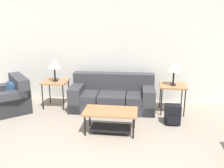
{
  "coord_description": "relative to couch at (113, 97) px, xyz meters",
  "views": [
    {
      "loc": [
        0.58,
        -1.98,
        2.26
      ],
      "look_at": [
        -0.04,
        2.97,
        0.8
      ],
      "focal_mm": 40.0,
      "sensor_mm": 36.0,
      "label": 1
    }
  ],
  "objects": [
    {
      "name": "table_lamp_left",
      "position": [
        -1.38,
        -0.05,
        0.77
      ],
      "size": [
        0.3,
        0.3,
        0.54
      ],
      "color": "black",
      "rests_on": "side_table_left"
    },
    {
      "name": "table_lamp_right",
      "position": [
        1.38,
        -0.05,
        0.77
      ],
      "size": [
        0.3,
        0.3,
        0.54
      ],
      "color": "black",
      "rests_on": "side_table_right"
    },
    {
      "name": "backpack",
      "position": [
        1.34,
        -0.7,
        -0.1
      ],
      "size": [
        0.32,
        0.3,
        0.42
      ],
      "color": "black",
      "rests_on": "ground_plane"
    },
    {
      "name": "side_table_right",
      "position": [
        1.38,
        -0.05,
        0.29
      ],
      "size": [
        0.58,
        0.54,
        0.65
      ],
      "color": "#A87042",
      "rests_on": "ground_plane"
    },
    {
      "name": "wall_back",
      "position": [
        0.11,
        0.63,
        1.0
      ],
      "size": [
        8.75,
        0.06,
        2.6
      ],
      "color": "silver",
      "rests_on": "ground_plane"
    },
    {
      "name": "couch",
      "position": [
        0.0,
        0.0,
        0.0
      ],
      "size": [
        1.99,
        0.91,
        0.82
      ],
      "color": "#38383D",
      "rests_on": "ground_plane"
    },
    {
      "name": "side_table_left",
      "position": [
        -1.38,
        -0.05,
        0.29
      ],
      "size": [
        0.58,
        0.54,
        0.65
      ],
      "color": "#A87042",
      "rests_on": "ground_plane"
    },
    {
      "name": "coffee_table",
      "position": [
        0.11,
        -1.22,
        0.03
      ],
      "size": [
        1.02,
        0.55,
        0.44
      ],
      "color": "#A87042",
      "rests_on": "ground_plane"
    },
    {
      "name": "armchair",
      "position": [
        -2.42,
        -0.44,
        -0.01
      ],
      "size": [
        1.34,
        1.35,
        0.8
      ],
      "color": "#38383D",
      "rests_on": "ground_plane"
    }
  ]
}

